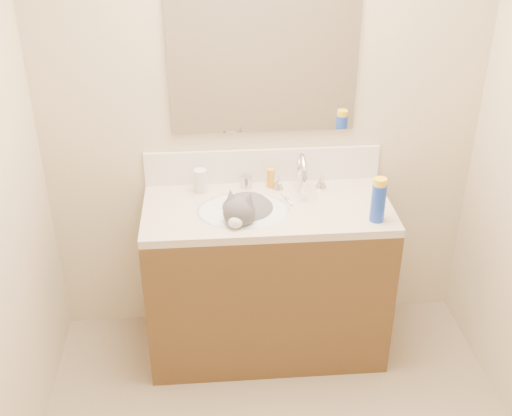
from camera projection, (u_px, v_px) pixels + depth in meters
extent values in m
cube|color=beige|center=(263.00, 109.00, 3.14)|extent=(2.20, 0.04, 2.50)
cube|color=#52381C|center=(267.00, 282.00, 3.31)|extent=(1.20, 0.55, 0.82)
cube|color=beige|center=(268.00, 210.00, 3.10)|extent=(1.20, 0.55, 0.04)
ellipsoid|color=silver|center=(243.00, 223.00, 3.09)|extent=(0.45, 0.36, 0.14)
cylinder|color=silver|center=(300.00, 178.00, 3.23)|extent=(0.04, 0.04, 0.11)
torus|color=silver|center=(302.00, 173.00, 3.15)|extent=(0.03, 0.20, 0.20)
cylinder|color=silver|center=(304.00, 187.00, 3.09)|extent=(0.03, 0.03, 0.06)
cone|color=silver|center=(278.00, 183.00, 3.24)|extent=(0.06, 0.06, 0.06)
cone|color=silver|center=(321.00, 181.00, 3.25)|extent=(0.06, 0.06, 0.06)
ellipsoid|color=#4A484A|center=(248.00, 216.00, 3.11)|extent=(0.37, 0.39, 0.21)
ellipsoid|color=#4A484A|center=(239.00, 212.00, 2.93)|extent=(0.19, 0.18, 0.14)
ellipsoid|color=#4A484A|center=(243.00, 213.00, 3.01)|extent=(0.14, 0.14, 0.13)
cone|color=#4A484A|center=(231.00, 196.00, 2.93)|extent=(0.08, 0.09, 0.09)
cone|color=#4A484A|center=(249.00, 199.00, 2.91)|extent=(0.09, 0.09, 0.09)
ellipsoid|color=silver|center=(235.00, 222.00, 2.89)|extent=(0.08, 0.07, 0.06)
ellipsoid|color=silver|center=(241.00, 226.00, 3.01)|extent=(0.12, 0.10, 0.12)
sphere|color=pink|center=(234.00, 225.00, 2.87)|extent=(0.01, 0.01, 0.01)
cylinder|color=#4A484A|center=(273.00, 232.00, 3.10)|extent=(0.06, 0.22, 0.04)
cube|color=silver|center=(263.00, 166.00, 3.27)|extent=(1.20, 0.02, 0.18)
cube|color=white|center=(263.00, 51.00, 2.98)|extent=(0.90, 0.02, 0.80)
cylinder|color=silver|center=(200.00, 181.00, 3.19)|extent=(0.07, 0.07, 0.12)
cylinder|color=orange|center=(201.00, 183.00, 3.20)|extent=(0.06, 0.06, 0.04)
cylinder|color=#B7B7BC|center=(246.00, 182.00, 3.24)|extent=(0.06, 0.06, 0.06)
cylinder|color=orange|center=(271.00, 178.00, 3.24)|extent=(0.04, 0.04, 0.10)
cube|color=silver|center=(287.00, 199.00, 3.14)|extent=(0.04, 0.13, 0.01)
cube|color=#71A0F2|center=(287.00, 199.00, 3.14)|extent=(0.02, 0.03, 0.01)
cylinder|color=#1A3EB7|center=(378.00, 203.00, 2.93)|extent=(0.08, 0.08, 0.18)
cylinder|color=yellow|center=(380.00, 182.00, 2.88)|extent=(0.07, 0.07, 0.04)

